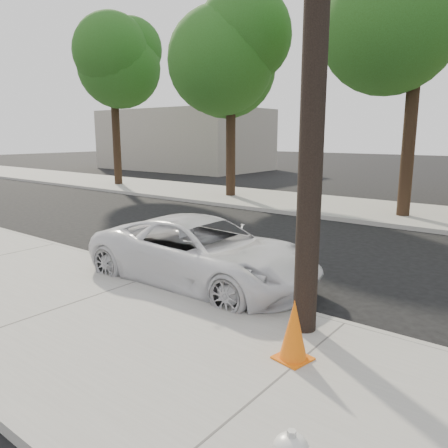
% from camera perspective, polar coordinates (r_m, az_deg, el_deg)
% --- Properties ---
extents(ground, '(120.00, 120.00, 0.00)m').
position_cam_1_polar(ground, '(10.79, 0.04, -4.38)').
color(ground, black).
rests_on(ground, ground).
extents(near_sidewalk, '(90.00, 4.40, 0.15)m').
position_cam_1_polar(near_sidewalk, '(8.00, -19.54, -10.33)').
color(near_sidewalk, gray).
rests_on(near_sidewalk, ground).
extents(far_sidewalk, '(90.00, 5.00, 0.15)m').
position_cam_1_polar(far_sidewalk, '(18.10, 16.80, 1.91)').
color(far_sidewalk, gray).
rests_on(far_sidewalk, ground).
extents(curb_near, '(90.00, 0.12, 0.16)m').
position_cam_1_polar(curb_near, '(9.27, -8.00, -6.72)').
color(curb_near, '#9E9B93').
rests_on(curb_near, ground).
extents(building_far, '(14.00, 8.00, 5.00)m').
position_cam_1_polar(building_far, '(38.60, -5.28, 10.89)').
color(building_far, gray).
rests_on(building_far, ground).
extents(tree_a, '(4.65, 4.50, 9.00)m').
position_cam_1_polar(tree_a, '(26.01, -14.28, 19.16)').
color(tree_a, black).
rests_on(tree_a, far_sidewalk).
extents(tree_b, '(4.34, 4.20, 8.45)m').
position_cam_1_polar(tree_b, '(20.55, 1.11, 20.53)').
color(tree_b, black).
rests_on(tree_b, far_sidewalk).
extents(tree_c, '(4.96, 4.80, 9.55)m').
position_cam_1_polar(tree_c, '(16.83, 24.83, 24.16)').
color(tree_c, black).
rests_on(tree_c, far_sidewalk).
extents(police_cruiser, '(4.88, 2.32, 1.35)m').
position_cam_1_polar(police_cruiser, '(8.76, -2.86, -3.64)').
color(police_cruiser, white).
rests_on(police_cruiser, ground).
extents(traffic_cone, '(0.49, 0.49, 0.80)m').
position_cam_1_polar(traffic_cone, '(5.75, 9.09, -13.60)').
color(traffic_cone, orange).
rests_on(traffic_cone, near_sidewalk).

